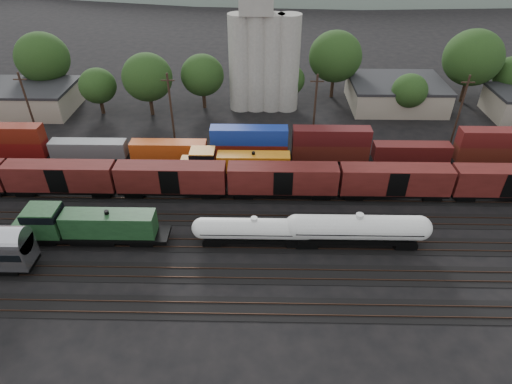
{
  "coord_description": "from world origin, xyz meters",
  "views": [
    {
      "loc": [
        3.47,
        -44.37,
        35.23
      ],
      "look_at": [
        2.59,
        2.0,
        3.0
      ],
      "focal_mm": 30.0,
      "sensor_mm": 36.0,
      "label": 1
    }
  ],
  "objects_px": {
    "tank_car_a": "(254,230)",
    "green_locomotive": "(83,225)",
    "orange_locomotive": "(233,164)",
    "grain_silo": "(263,52)"
  },
  "relations": [
    {
      "from": "orange_locomotive",
      "to": "green_locomotive",
      "type": "bearing_deg",
      "value": -138.66
    },
    {
      "from": "tank_car_a",
      "to": "grain_silo",
      "type": "xyz_separation_m",
      "value": [
        0.78,
        41.0,
        8.9
      ]
    },
    {
      "from": "green_locomotive",
      "to": "grain_silo",
      "type": "xyz_separation_m",
      "value": [
        21.3,
        41.0,
        8.5
      ]
    },
    {
      "from": "orange_locomotive",
      "to": "grain_silo",
      "type": "relative_size",
      "value": 0.61
    },
    {
      "from": "orange_locomotive",
      "to": "grain_silo",
      "type": "height_order",
      "value": "grain_silo"
    },
    {
      "from": "tank_car_a",
      "to": "green_locomotive",
      "type": "bearing_deg",
      "value": 180.0
    },
    {
      "from": "green_locomotive",
      "to": "tank_car_a",
      "type": "distance_m",
      "value": 20.52
    },
    {
      "from": "green_locomotive",
      "to": "tank_car_a",
      "type": "relative_size",
      "value": 1.23
    },
    {
      "from": "grain_silo",
      "to": "tank_car_a",
      "type": "bearing_deg",
      "value": -91.09
    },
    {
      "from": "grain_silo",
      "to": "green_locomotive",
      "type": "bearing_deg",
      "value": -117.45
    }
  ]
}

